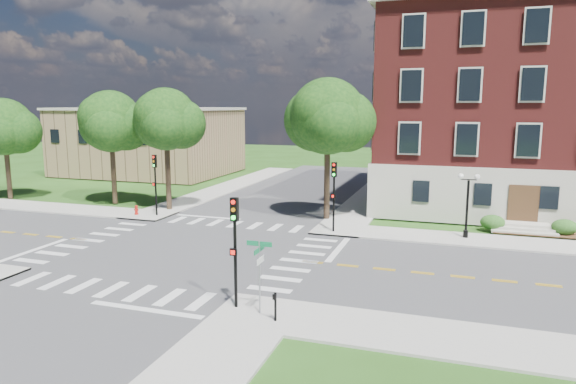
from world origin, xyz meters
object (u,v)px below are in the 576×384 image
(twin_lamp_west, at_px, (467,202))
(push_button_post, at_px, (275,305))
(fire_hydrant, at_px, (136,210))
(traffic_signal_ne, at_px, (334,187))
(street_sign_pole, at_px, (260,263))
(traffic_signal_se, at_px, (235,238))
(traffic_signal_nw, at_px, (155,177))

(twin_lamp_west, height_order, push_button_post, twin_lamp_west)
(fire_hydrant, bearing_deg, twin_lamp_west, 1.51)
(traffic_signal_ne, bearing_deg, push_button_post, -85.42)
(street_sign_pole, xyz_separation_m, fire_hydrant, (-16.55, 15.26, -1.84))
(fire_hydrant, bearing_deg, traffic_signal_se, -44.32)
(traffic_signal_se, distance_m, fire_hydrant, 21.58)
(traffic_signal_ne, xyz_separation_m, street_sign_pole, (0.36, -14.79, -0.88))
(street_sign_pole, bearing_deg, traffic_signal_nw, 133.75)
(twin_lamp_west, height_order, fire_hydrant, twin_lamp_west)
(traffic_signal_nw, bearing_deg, twin_lamp_west, 0.93)
(street_sign_pole, bearing_deg, twin_lamp_west, 62.43)
(twin_lamp_west, height_order, street_sign_pole, twin_lamp_west)
(street_sign_pole, relative_size, fire_hydrant, 4.13)
(traffic_signal_ne, height_order, twin_lamp_west, traffic_signal_ne)
(traffic_signal_nw, bearing_deg, street_sign_pole, -46.25)
(traffic_signal_nw, relative_size, twin_lamp_west, 1.13)
(traffic_signal_se, distance_m, traffic_signal_ne, 14.52)
(traffic_signal_ne, relative_size, fire_hydrant, 6.40)
(twin_lamp_west, distance_m, push_button_post, 18.15)
(traffic_signal_se, height_order, fire_hydrant, traffic_signal_se)
(traffic_signal_nw, xyz_separation_m, twin_lamp_west, (23.18, 0.38, -0.66))
(push_button_post, bearing_deg, street_sign_pole, 147.63)
(traffic_signal_ne, distance_m, street_sign_pole, 14.82)
(twin_lamp_west, bearing_deg, street_sign_pole, -117.57)
(traffic_signal_ne, bearing_deg, street_sign_pole, -88.62)
(traffic_signal_se, bearing_deg, traffic_signal_ne, 86.54)
(twin_lamp_west, xyz_separation_m, fire_hydrant, (-24.86, -0.66, -2.06))
(fire_hydrant, bearing_deg, traffic_signal_ne, -1.64)
(traffic_signal_nw, distance_m, push_button_post, 22.64)
(twin_lamp_west, xyz_separation_m, street_sign_pole, (-8.31, -15.91, -0.21))
(push_button_post, bearing_deg, traffic_signal_se, 158.00)
(traffic_signal_se, height_order, push_button_post, traffic_signal_se)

